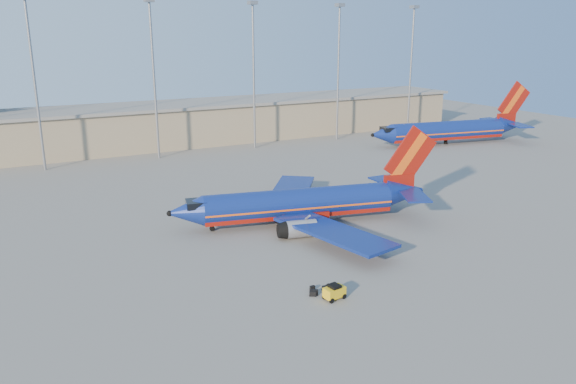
% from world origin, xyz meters
% --- Properties ---
extents(ground, '(220.00, 220.00, 0.00)m').
position_xyz_m(ground, '(0.00, 0.00, 0.00)').
color(ground, slate).
rests_on(ground, ground).
extents(terminal_building, '(122.00, 16.00, 8.50)m').
position_xyz_m(terminal_building, '(10.00, 58.00, 4.32)').
color(terminal_building, gray).
rests_on(terminal_building, ground).
extents(light_mast_row, '(101.60, 1.60, 28.65)m').
position_xyz_m(light_mast_row, '(5.00, 46.00, 17.55)').
color(light_mast_row, gray).
rests_on(light_mast_row, ground).
extents(aircraft_main, '(33.83, 32.18, 11.62)m').
position_xyz_m(aircraft_main, '(0.48, 0.46, 2.48)').
color(aircraft_main, navy).
rests_on(aircraft_main, ground).
extents(aircraft_second, '(37.48, 15.20, 12.78)m').
position_xyz_m(aircraft_second, '(53.15, 30.04, 2.93)').
color(aircraft_second, navy).
rests_on(aircraft_second, ground).
extents(baggage_tug, '(2.05, 1.40, 1.38)m').
position_xyz_m(baggage_tug, '(-7.61, -18.81, 0.72)').
color(baggage_tug, gold).
rests_on(baggage_tug, ground).
extents(luggage_pile, '(3.51, 1.58, 0.54)m').
position_xyz_m(luggage_pile, '(-7.94, -17.17, 0.23)').
color(luggage_pile, black).
rests_on(luggage_pile, ground).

